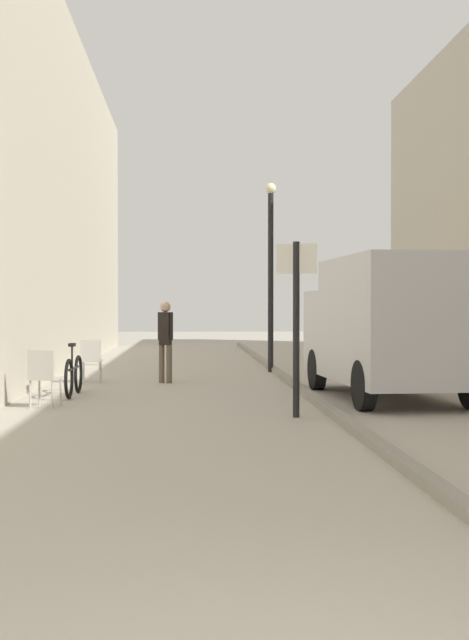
% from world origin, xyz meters
% --- Properties ---
extents(ground_plane, '(80.00, 80.00, 0.00)m').
position_xyz_m(ground_plane, '(0.00, 12.00, 0.00)').
color(ground_plane, '#A8A093').
extents(kerb_strip, '(0.16, 40.00, 0.12)m').
position_xyz_m(kerb_strip, '(1.58, 12.00, 0.06)').
color(kerb_strip, gray).
rests_on(kerb_strip, ground_plane).
extents(pedestrian_main_foreground, '(0.33, 0.26, 1.76)m').
position_xyz_m(pedestrian_main_foreground, '(-1.08, 14.59, 1.01)').
color(pedestrian_main_foreground, brown).
rests_on(pedestrian_main_foreground, ground_plane).
extents(delivery_van, '(2.31, 4.97, 2.49)m').
position_xyz_m(delivery_van, '(2.96, 11.34, 1.33)').
color(delivery_van, '#B7B7BC').
rests_on(delivery_van, ground_plane).
extents(street_sign_post, '(0.59, 0.19, 2.60)m').
position_xyz_m(street_sign_post, '(1.01, 9.00, 1.55)').
color(street_sign_post, black).
rests_on(street_sign_post, ground_plane).
extents(lamp_post, '(0.28, 0.28, 4.76)m').
position_xyz_m(lamp_post, '(1.48, 17.44, 2.72)').
color(lamp_post, black).
rests_on(lamp_post, ground_plane).
extents(bicycle_leaning, '(0.11, 1.77, 0.98)m').
position_xyz_m(bicycle_leaning, '(-2.69, 12.12, 0.38)').
color(bicycle_leaning, black).
rests_on(bicycle_leaning, ground_plane).
extents(cafe_chair_near_window, '(0.45, 0.45, 0.94)m').
position_xyz_m(cafe_chair_near_window, '(-2.69, 14.76, 0.55)').
color(cafe_chair_near_window, '#B7B2A8').
rests_on(cafe_chair_near_window, ground_plane).
extents(cafe_chair_by_doorway, '(0.52, 0.52, 0.94)m').
position_xyz_m(cafe_chair_by_doorway, '(-2.93, 10.38, 0.55)').
color(cafe_chair_by_doorway, '#B7B2A8').
rests_on(cafe_chair_by_doorway, ground_plane).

